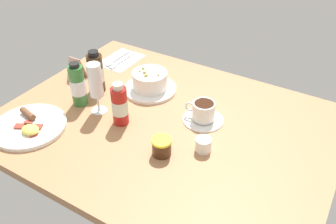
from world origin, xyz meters
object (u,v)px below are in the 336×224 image
(cutlery_setting, at_px, (120,60))
(breakfast_plate, at_px, (29,126))
(porridge_bowl, at_px, (150,82))
(creamer_jug, at_px, (204,144))
(coffee_cup, at_px, (203,113))
(sauce_bottle_green, at_px, (78,85))
(wine_glass, at_px, (95,83))
(jam_jar, at_px, (162,147))
(sauce_bottle_brown, at_px, (96,73))
(menu_card, at_px, (76,69))
(sauce_bottle_red, at_px, (120,105))

(cutlery_setting, relative_size, breakfast_plate, 0.78)
(porridge_bowl, bearing_deg, creamer_jug, 148.53)
(coffee_cup, relative_size, creamer_jug, 2.35)
(creamer_jug, relative_size, breakfast_plate, 0.25)
(porridge_bowl, height_order, sauce_bottle_green, sauce_bottle_green)
(wine_glass, xyz_separation_m, jam_jar, (-0.31, 0.08, -0.09))
(creamer_jug, distance_m, sauce_bottle_brown, 0.51)
(coffee_cup, distance_m, creamer_jug, 0.15)
(coffee_cup, distance_m, menu_card, 0.55)
(sauce_bottle_green, relative_size, sauce_bottle_brown, 1.01)
(wine_glass, relative_size, menu_card, 1.96)
(coffee_cup, height_order, breakfast_plate, coffee_cup)
(creamer_jug, distance_m, menu_card, 0.63)
(coffee_cup, bearing_deg, sauce_bottle_red, 33.28)
(cutlery_setting, height_order, coffee_cup, coffee_cup)
(sauce_bottle_red, bearing_deg, sauce_bottle_brown, -30.34)
(porridge_bowl, height_order, coffee_cup, porridge_bowl)
(menu_card, bearing_deg, breakfast_plate, 104.43)
(breakfast_plate, bearing_deg, menu_card, -75.57)
(sauce_bottle_brown, distance_m, breakfast_plate, 0.31)
(creamer_jug, bearing_deg, wine_glass, 0.63)
(sauce_bottle_green, bearing_deg, wine_glass, 179.60)
(cutlery_setting, bearing_deg, sauce_bottle_brown, 107.02)
(coffee_cup, distance_m, sauce_bottle_red, 0.28)
(breakfast_plate, bearing_deg, creamer_jug, -159.66)
(sauce_bottle_red, distance_m, menu_card, 0.35)
(creamer_jug, relative_size, sauce_bottle_brown, 0.36)
(porridge_bowl, height_order, sauce_bottle_red, sauce_bottle_red)
(menu_card, bearing_deg, sauce_bottle_brown, 170.29)
(porridge_bowl, bearing_deg, jam_jar, 128.90)
(wine_glass, bearing_deg, creamer_jug, -179.37)
(cutlery_setting, xyz_separation_m, sauce_bottle_green, (-0.08, 0.34, 0.07))
(cutlery_setting, bearing_deg, sauce_bottle_red, 127.60)
(cutlery_setting, distance_m, sauce_bottle_brown, 0.25)
(porridge_bowl, bearing_deg, sauce_bottle_brown, 30.23)
(wine_glass, bearing_deg, sauce_bottle_red, 173.30)
(sauce_bottle_brown, bearing_deg, wine_glass, 131.52)
(menu_card, bearing_deg, sauce_bottle_green, 135.95)
(jam_jar, height_order, sauce_bottle_green, sauce_bottle_green)
(sauce_bottle_brown, bearing_deg, jam_jar, 155.83)
(coffee_cup, relative_size, jam_jar, 2.28)
(porridge_bowl, height_order, creamer_jug, porridge_bowl)
(creamer_jug, xyz_separation_m, sauce_bottle_red, (0.30, 0.02, 0.05))
(menu_card, bearing_deg, creamer_jug, 169.08)
(coffee_cup, distance_m, jam_jar, 0.22)
(coffee_cup, xyz_separation_m, jam_jar, (0.03, 0.21, -0.00))
(menu_card, bearing_deg, coffee_cup, -178.44)
(coffee_cup, distance_m, wine_glass, 0.37)
(sauce_bottle_brown, relative_size, breakfast_plate, 0.68)
(coffee_cup, relative_size, sauce_bottle_green, 0.84)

